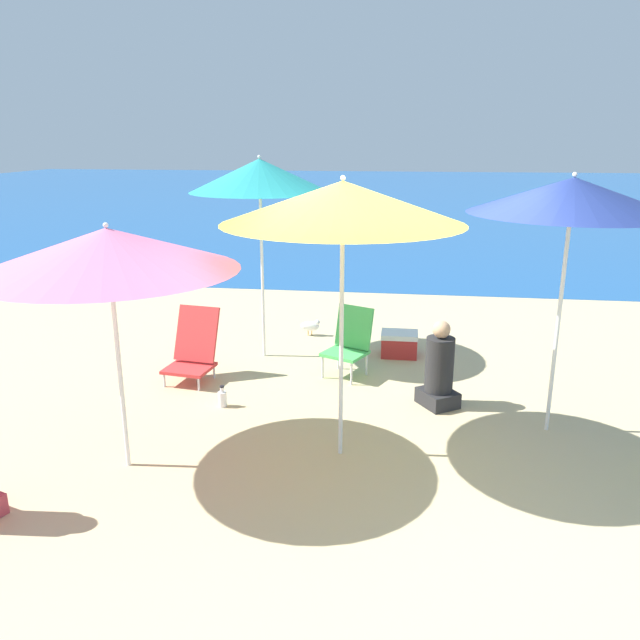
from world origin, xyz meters
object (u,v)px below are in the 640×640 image
at_px(beach_umbrella_teal, 260,176).
at_px(water_bottle, 222,398).
at_px(beach_chair_red, 194,348).
at_px(beach_chair_green, 350,340).
at_px(beach_umbrella_navy, 572,196).
at_px(cooler_box, 399,344).
at_px(beach_umbrella_yellow, 343,203).
at_px(person_seated_far, 439,371).
at_px(seagull, 311,326).
at_px(beach_umbrella_pink, 108,250).

bearing_deg(beach_umbrella_teal, water_bottle, -93.00).
relative_size(beach_chair_red, beach_chair_green, 1.03).
distance_m(beach_chair_green, water_bottle, 1.64).
height_order(beach_chair_green, water_bottle, beach_chair_green).
bearing_deg(beach_chair_red, beach_umbrella_navy, -3.85).
xyz_separation_m(beach_chair_green, cooler_box, (0.56, 0.71, -0.26)).
relative_size(beach_umbrella_yellow, person_seated_far, 2.62).
xyz_separation_m(beach_umbrella_navy, beach_umbrella_teal, (-3.07, 1.66, 0.04)).
relative_size(beach_umbrella_teal, beach_chair_red, 3.03).
xyz_separation_m(person_seated_far, water_bottle, (-2.16, -0.33, -0.29)).
bearing_deg(water_bottle, beach_umbrella_navy, -1.71).
distance_m(beach_umbrella_navy, cooler_box, 3.08).
distance_m(beach_umbrella_teal, seagull, 2.29).
bearing_deg(seagull, person_seated_far, -52.49).
bearing_deg(person_seated_far, beach_chair_green, 108.41).
bearing_deg(cooler_box, seagull, 151.35).
relative_size(beach_umbrella_pink, water_bottle, 8.94).
bearing_deg(cooler_box, beach_chair_green, -128.41).
xyz_separation_m(beach_umbrella_teal, person_seated_far, (2.08, -1.23, -1.83)).
xyz_separation_m(beach_umbrella_pink, water_bottle, (0.45, 1.24, -1.73)).
bearing_deg(beach_umbrella_teal, cooler_box, 7.67).
height_order(beach_chair_green, seagull, beach_chair_green).
relative_size(beach_umbrella_navy, cooler_box, 5.22).
xyz_separation_m(beach_umbrella_teal, cooler_box, (1.67, 0.22, -2.05)).
height_order(beach_umbrella_navy, seagull, beach_umbrella_navy).
xyz_separation_m(water_bottle, cooler_box, (1.75, 1.79, 0.07)).
bearing_deg(seagull, beach_umbrella_yellow, -76.98).
bearing_deg(beach_umbrella_teal, seagull, 63.21).
height_order(beach_umbrella_pink, seagull, beach_umbrella_pink).
relative_size(beach_umbrella_navy, water_bottle, 10.40).
relative_size(beach_chair_green, person_seated_far, 0.87).
bearing_deg(beach_umbrella_yellow, seagull, 103.02).
bearing_deg(person_seated_far, cooler_box, 71.98).
bearing_deg(seagull, water_bottle, -102.23).
distance_m(beach_chair_red, seagull, 2.06).
bearing_deg(beach_chair_red, seagull, 67.20).
relative_size(beach_umbrella_teal, seagull, 9.05).
distance_m(beach_chair_green, seagull, 1.55).
bearing_deg(beach_chair_green, beach_umbrella_pink, -100.16).
bearing_deg(beach_umbrella_yellow, water_bottle, 148.01).
bearing_deg(beach_umbrella_yellow, beach_umbrella_teal, 116.95).
distance_m(beach_chair_green, person_seated_far, 1.23).
relative_size(beach_umbrella_pink, beach_umbrella_teal, 0.83).
bearing_deg(beach_umbrella_pink, beach_chair_green, 54.84).
relative_size(beach_chair_green, cooler_box, 1.73).
height_order(beach_umbrella_yellow, beach_chair_green, beach_umbrella_yellow).
height_order(beach_umbrella_pink, beach_umbrella_teal, beach_umbrella_teal).
bearing_deg(person_seated_far, beach_umbrella_teal, 115.57).
distance_m(beach_umbrella_teal, cooler_box, 2.65).
distance_m(beach_umbrella_yellow, seagull, 3.90).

